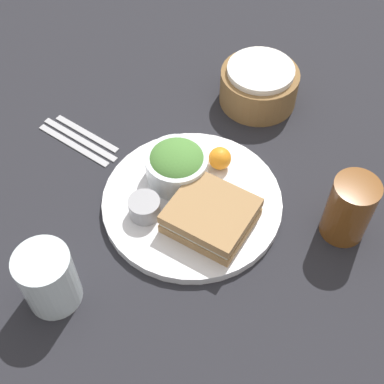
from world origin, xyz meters
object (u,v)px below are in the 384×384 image
object	(u,v)px
fork	(73,145)
spoon	(86,133)
knife	(80,139)
dressing_cup	(145,207)
sandwich	(211,215)
salad_bowl	(177,164)
water_glass	(48,279)
drink_glass	(349,209)
bread_basket	(259,85)
plate	(192,202)

from	to	relation	value
fork	spoon	bearing A→B (deg)	-90.00
knife	spoon	size ratio (longest dim) A/B	1.17
dressing_cup	spoon	distance (m)	0.23
sandwich	fork	bearing A→B (deg)	-176.52
salad_bowl	water_glass	world-z (taller)	water_glass
dressing_cup	drink_glass	bearing A→B (deg)	35.94
fork	knife	size ratio (longest dim) A/B	0.95
sandwich	fork	xyz separation A→B (m)	(-0.31, -0.02, -0.04)
bread_basket	fork	world-z (taller)	bread_basket
bread_basket	water_glass	bearing A→B (deg)	-88.66
fork	spoon	xyz separation A→B (m)	(-0.00, 0.04, 0.00)
salad_bowl	fork	distance (m)	0.22
plate	knife	distance (m)	0.26
plate	drink_glass	size ratio (longest dim) A/B	2.58
fork	spoon	size ratio (longest dim) A/B	1.11
dressing_cup	spoon	xyz separation A→B (m)	(-0.22, 0.07, -0.03)
sandwich	spoon	distance (m)	0.32
dressing_cup	fork	bearing A→B (deg)	170.73
bread_basket	water_glass	size ratio (longest dim) A/B	1.39
salad_bowl	spoon	world-z (taller)	salad_bowl
bread_basket	fork	size ratio (longest dim) A/B	0.90
salad_bowl	drink_glass	distance (m)	0.29
fork	sandwich	bearing A→B (deg)	179.35
drink_glass	spoon	bearing A→B (deg)	-166.05
salad_bowl	drink_glass	xyz separation A→B (m)	(0.27, 0.10, 0.01)
sandwich	bread_basket	world-z (taller)	bread_basket
drink_glass	knife	bearing A→B (deg)	-164.02
plate	water_glass	bearing A→B (deg)	-101.10
knife	spoon	bearing A→B (deg)	-90.00
sandwich	salad_bowl	size ratio (longest dim) A/B	1.33
plate	dressing_cup	distance (m)	0.09
sandwich	dressing_cup	distance (m)	0.11
bread_basket	dressing_cup	bearing A→B (deg)	-86.23
salad_bowl	dressing_cup	size ratio (longest dim) A/B	2.05
dressing_cup	water_glass	world-z (taller)	water_glass
fork	water_glass	world-z (taller)	water_glass
sandwich	spoon	bearing A→B (deg)	176.92
drink_glass	fork	size ratio (longest dim) A/B	0.71
water_glass	dressing_cup	bearing A→B (deg)	86.84
knife	bread_basket	bearing A→B (deg)	-126.94
fork	water_glass	size ratio (longest dim) A/B	1.55
plate	fork	distance (m)	0.26
dressing_cup	knife	world-z (taller)	dressing_cup
plate	drink_glass	distance (m)	0.26
dressing_cup	bread_basket	size ratio (longest dim) A/B	0.35
water_glass	knife	bearing A→B (deg)	130.23
drink_glass	fork	xyz separation A→B (m)	(-0.48, -0.16, -0.06)
salad_bowl	bread_basket	bearing A→B (deg)	92.92
drink_glass	water_glass	world-z (taller)	drink_glass
salad_bowl	bread_basket	xyz separation A→B (m)	(-0.01, 0.26, -0.01)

